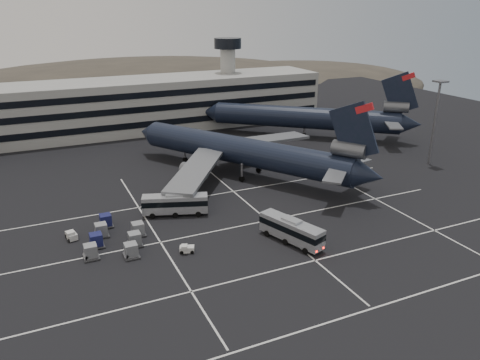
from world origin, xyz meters
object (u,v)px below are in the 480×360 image
at_px(bus_near, 291,229).
at_px(tug_a, 72,235).
at_px(bus_far, 175,203).
at_px(trijet_main, 244,151).
at_px(uld_cluster, 114,237).

height_order(bus_near, tug_a, bus_near).
bearing_deg(bus_near, bus_far, 108.83).
relative_size(trijet_main, bus_near, 4.71).
bearing_deg(bus_near, tug_a, 135.02).
distance_m(trijet_main, bus_far, 22.79).
relative_size(bus_near, uld_cluster, 0.77).
bearing_deg(trijet_main, tug_a, 170.80).
xyz_separation_m(trijet_main, tug_a, (-35.45, -14.65, -4.61)).
distance_m(bus_near, uld_cluster, 26.14).
bearing_deg(uld_cluster, tug_a, 145.35).
relative_size(trijet_main, bus_far, 4.68).
bearing_deg(bus_far, tug_a, 115.88).
bearing_deg(tug_a, bus_far, -4.87).
distance_m(bus_near, tug_a, 32.85).
bearing_deg(tug_a, bus_near, -37.66).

